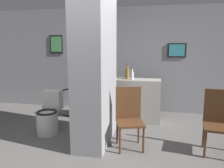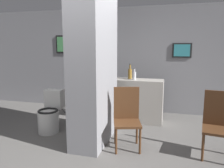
{
  "view_description": "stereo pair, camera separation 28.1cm",
  "coord_description": "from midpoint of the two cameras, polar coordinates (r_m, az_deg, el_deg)",
  "views": [
    {
      "loc": [
        1.01,
        -2.91,
        1.63
      ],
      "look_at": [
        0.23,
        1.0,
        0.95
      ],
      "focal_mm": 35.0,
      "sensor_mm": 36.0,
      "label": 1
    },
    {
      "loc": [
        1.28,
        -2.85,
        1.63
      ],
      "look_at": [
        0.23,
        1.0,
        0.95
      ],
      "focal_mm": 35.0,
      "sensor_mm": 36.0,
      "label": 2
    }
  ],
  "objects": [
    {
      "name": "ground_plane",
      "position": [
        3.5,
        -5.95,
        -18.13
      ],
      "size": [
        14.0,
        14.0,
        0.0
      ],
      "primitive_type": "plane",
      "color": "#5B5956"
    },
    {
      "name": "wall_back",
      "position": [
        5.64,
        3.56,
        6.31
      ],
      "size": [
        8.0,
        0.09,
        2.6
      ],
      "color": "gray",
      "rests_on": "ground_plane"
    },
    {
      "name": "pillar_center",
      "position": [
        3.67,
        -2.49,
        4.51
      ],
      "size": [
        0.52,
        1.21,
        2.6
      ],
      "color": "gray",
      "rests_on": "ground_plane"
    },
    {
      "name": "counter_shelf",
      "position": [
        4.87,
        6.17,
        -4.21
      ],
      "size": [
        1.46,
        0.44,
        0.94
      ],
      "color": "gray",
      "rests_on": "ground_plane"
    },
    {
      "name": "toilet",
      "position": [
        4.4,
        -14.11,
        -7.82
      ],
      "size": [
        0.4,
        0.56,
        0.79
      ],
      "color": "silver",
      "rests_on": "ground_plane"
    },
    {
      "name": "chair_near_pillar",
      "position": [
        3.6,
        6.14,
        -8.3
      ],
      "size": [
        0.52,
        0.52,
        0.98
      ],
      "rotation": [
        0.0,
        0.0,
        0.29
      ],
      "color": "#4C2D19",
      "rests_on": "ground_plane"
    },
    {
      "name": "chair_by_doorway",
      "position": [
        3.71,
        27.95,
        -8.86
      ],
      "size": [
        0.47,
        0.47,
        0.98
      ],
      "rotation": [
        0.0,
        0.0,
        -0.14
      ],
      "color": "#4C2D19",
      "rests_on": "ground_plane"
    },
    {
      "name": "bicycle",
      "position": [
        5.05,
        -3.72,
        -4.96
      ],
      "size": [
        1.66,
        0.42,
        0.74
      ],
      "color": "black",
      "rests_on": "ground_plane"
    },
    {
      "name": "bottle_tall",
      "position": [
        4.83,
        6.38,
        2.82
      ],
      "size": [
        0.08,
        0.08,
        0.34
      ],
      "color": "olive",
      "rests_on": "counter_shelf"
    },
    {
      "name": "bottle_short",
      "position": [
        4.69,
        7.57,
        2.24
      ],
      "size": [
        0.07,
        0.07,
        0.26
      ],
      "color": "silver",
      "rests_on": "counter_shelf"
    }
  ]
}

